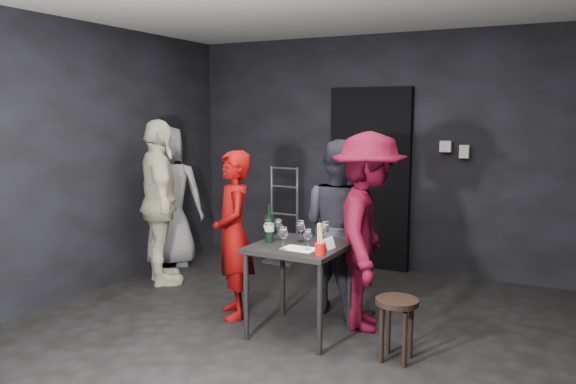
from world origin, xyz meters
The scene contains 24 objects.
floor centered at (0.00, 0.00, 0.00)m, with size 4.50×5.00×0.02m, color black.
wall_back centered at (0.00, 2.50, 1.35)m, with size 4.50×0.04×2.70m, color black.
wall_left centered at (-2.25, 0.00, 1.35)m, with size 0.04×5.00×2.70m, color black.
doorway centered at (0.00, 2.44, 1.05)m, with size 0.95×0.10×2.10m, color black.
wallbox_upper centered at (0.85, 2.45, 1.45)m, with size 0.12×0.06×0.12m, color #B7B7B2.
wallbox_lower centered at (1.05, 2.45, 1.40)m, with size 0.10×0.06×0.14m, color #B7B7B2.
hand_truck centered at (-1.01, 2.20, 0.21)m, with size 0.39×0.33×1.17m.
tasting_table centered at (0.14, 0.24, 0.65)m, with size 0.72×0.72×0.75m.
stool centered at (1.00, 0.09, 0.36)m, with size 0.32×0.32×0.47m.
server_red centered at (-0.56, 0.35, 0.74)m, with size 0.54×0.35×1.48m, color #6F0404.
woman_black centered at (0.23, 0.89, 0.83)m, with size 0.81×0.44×1.66m, color black.
man_maroon centered at (0.59, 0.62, 0.92)m, with size 1.19×0.55×1.84m, color #470415.
bystander_cream centered at (-1.77, 0.82, 1.02)m, with size 1.19×0.57×2.04m, color beige.
bystander_grey centered at (-2.15, 1.43, 0.93)m, with size 0.91×0.50×1.86m, color gray.
tasting_mat centered at (0.20, 0.11, 0.75)m, with size 0.27×0.18×0.00m, color white.
wine_glass_a centered at (-0.13, 0.20, 0.86)m, with size 0.08×0.08×0.22m, color white, non-canonical shape.
wine_glass_b centered at (-0.10, 0.31, 0.85)m, with size 0.08×0.08×0.20m, color white, non-canonical shape.
wine_glass_c centered at (0.10, 0.34, 0.85)m, with size 0.08×0.08×0.20m, color white, non-canonical shape.
wine_glass_d centered at (0.10, 0.03, 0.85)m, with size 0.08×0.08×0.20m, color white, non-canonical shape.
wine_glass_e centered at (0.27, 0.11, 0.84)m, with size 0.07×0.07×0.18m, color white, non-canonical shape.
wine_glass_f centered at (0.32, 0.33, 0.86)m, with size 0.08×0.08×0.21m, color white, non-canonical shape.
wine_bottle centered at (-0.14, 0.24, 0.87)m, with size 0.08×0.08×0.31m.
breadstick_cup centered at (0.42, 0.00, 0.87)m, with size 0.08×0.08×0.26m.
reserved_card centered at (0.39, 0.21, 0.80)m, with size 0.07×0.12×0.09m, color white, non-canonical shape.
Camera 1 is at (2.04, -3.79, 1.81)m, focal length 35.00 mm.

